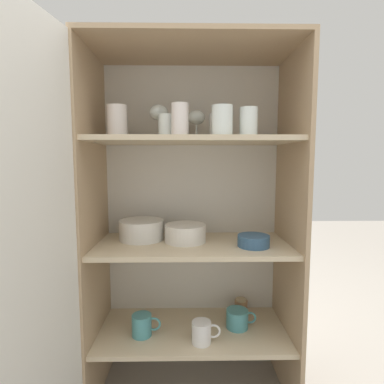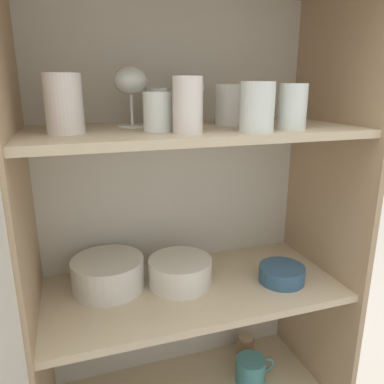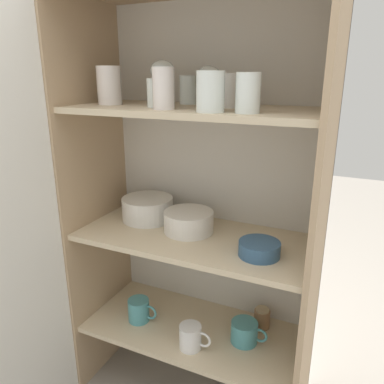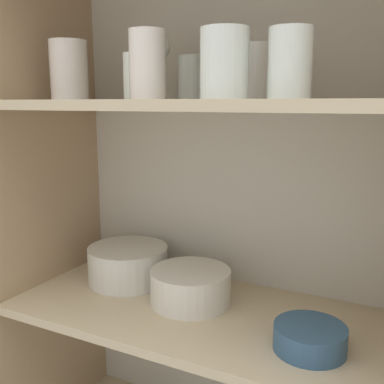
# 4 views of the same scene
# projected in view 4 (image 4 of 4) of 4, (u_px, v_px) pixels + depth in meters

# --- Properties ---
(cupboard_back_panel) EXTENTS (0.87, 0.02, 1.50)m
(cupboard_back_panel) POSITION_uv_depth(u_px,v_px,m) (233.00, 257.00, 1.15)
(cupboard_back_panel) COLOR silver
(cupboard_back_panel) RESTS_ON ground_plane
(cupboard_side_left) EXTENTS (0.02, 0.42, 1.50)m
(cupboard_side_left) POSITION_uv_depth(u_px,v_px,m) (52.00, 255.00, 1.17)
(cupboard_side_left) COLOR tan
(cupboard_side_left) RESTS_ON ground_plane
(shelf_board_middle) EXTENTS (0.83, 0.38, 0.02)m
(shelf_board_middle) POSITION_uv_depth(u_px,v_px,m) (198.00, 314.00, 0.99)
(shelf_board_middle) COLOR beige
(shelf_board_upper) EXTENTS (0.83, 0.38, 0.02)m
(shelf_board_upper) POSITION_uv_depth(u_px,v_px,m) (199.00, 105.00, 0.90)
(shelf_board_upper) COLOR beige
(tumbler_glass_0) EXTENTS (0.07, 0.07, 0.09)m
(tumbler_glass_0) POSITION_uv_depth(u_px,v_px,m) (141.00, 77.00, 0.89)
(tumbler_glass_0) COLOR white
(tumbler_glass_0) RESTS_ON shelf_board_upper
(tumbler_glass_1) EXTENTS (0.07, 0.07, 0.11)m
(tumbler_glass_1) POSITION_uv_depth(u_px,v_px,m) (290.00, 64.00, 0.70)
(tumbler_glass_1) COLOR white
(tumbler_glass_1) RESTS_ON shelf_board_upper
(tumbler_glass_2) EXTENTS (0.08, 0.08, 0.13)m
(tumbler_glass_2) POSITION_uv_depth(u_px,v_px,m) (69.00, 70.00, 1.00)
(tumbler_glass_2) COLOR silver
(tumbler_glass_2) RESTS_ON shelf_board_upper
(tumbler_glass_3) EXTENTS (0.06, 0.06, 0.10)m
(tumbler_glass_3) POSITION_uv_depth(u_px,v_px,m) (191.00, 78.00, 1.02)
(tumbler_glass_3) COLOR white
(tumbler_glass_3) RESTS_ON shelf_board_upper
(tumbler_glass_4) EXTENTS (0.07, 0.07, 0.12)m
(tumbler_glass_4) POSITION_uv_depth(u_px,v_px,m) (148.00, 65.00, 0.82)
(tumbler_glass_4) COLOR silver
(tumbler_glass_4) RESTS_ON shelf_board_upper
(tumbler_glass_5) EXTENTS (0.08, 0.08, 0.11)m
(tumbler_glass_5) POSITION_uv_depth(u_px,v_px,m) (224.00, 64.00, 0.73)
(tumbler_glass_5) COLOR white
(tumbler_glass_5) RESTS_ON shelf_board_upper
(tumbler_glass_6) EXTENTS (0.07, 0.07, 0.11)m
(tumbler_glass_6) POSITION_uv_depth(u_px,v_px,m) (256.00, 72.00, 0.87)
(tumbler_glass_6) COLOR white
(tumbler_glass_6) RESTS_ON shelf_board_upper
(wine_glass_0) EXTENTS (0.08, 0.08, 0.15)m
(wine_glass_0) POSITION_uv_depth(u_px,v_px,m) (151.00, 51.00, 1.00)
(wine_glass_0) COLOR white
(wine_glass_0) RESTS_ON shelf_board_upper
(wine_glass_1) EXTENTS (0.08, 0.08, 0.13)m
(wine_glass_1) POSITION_uv_depth(u_px,v_px,m) (223.00, 55.00, 0.94)
(wine_glass_1) COLOR white
(wine_glass_1) RESTS_ON shelf_board_upper
(plate_stack_white) EXTENTS (0.20, 0.20, 0.09)m
(plate_stack_white) POSITION_uv_depth(u_px,v_px,m) (128.00, 264.00, 1.14)
(plate_stack_white) COLOR silver
(plate_stack_white) RESTS_ON shelf_board_middle
(mixing_bowl_large) EXTENTS (0.18, 0.18, 0.08)m
(mixing_bowl_large) POSITION_uv_depth(u_px,v_px,m) (191.00, 285.00, 1.02)
(mixing_bowl_large) COLOR silver
(mixing_bowl_large) RESTS_ON shelf_board_middle
(serving_bowl_small) EXTENTS (0.13, 0.13, 0.05)m
(serving_bowl_small) POSITION_uv_depth(u_px,v_px,m) (310.00, 337.00, 0.82)
(serving_bowl_small) COLOR #33567A
(serving_bowl_small) RESTS_ON shelf_board_middle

